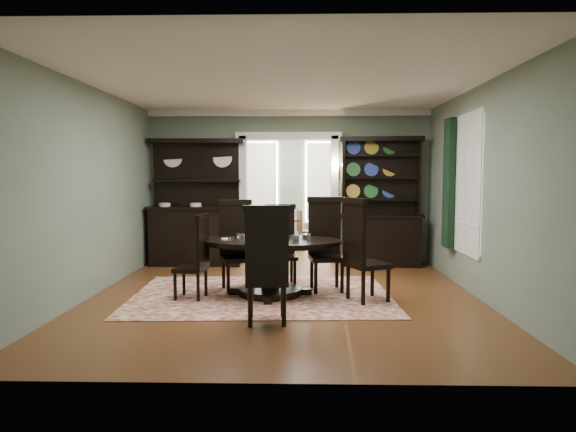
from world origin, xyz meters
The scene contains 19 objects.
room centered at (0.00, 0.04, 1.58)m, with size 5.51×6.01×3.01m.
parlor centered at (0.00, 5.53, 1.52)m, with size 3.51×3.50×3.01m.
doorway_trim centered at (0.00, 3.00, 1.62)m, with size 2.08×0.25×2.57m.
right_window centered at (2.69, 0.93, 1.60)m, with size 0.15×1.47×2.12m.
wall_sconce centered at (0.95, 2.85, 1.89)m, with size 0.27×0.21×0.21m.
rug centered at (-0.32, 0.14, 0.01)m, with size 3.67×2.65×0.01m, color maroon.
dining_table centered at (-0.20, 0.16, 0.57)m, with size 2.18×2.09×0.81m.
centerpiece centered at (-0.21, 0.24, 0.87)m, with size 1.31×0.84×0.22m.
chair_far_left centered at (-0.74, 0.58, 0.71)m, with size 0.63×0.61×1.36m.
chair_far_mid centered at (-0.07, 0.92, 0.67)m, with size 0.54×0.52×1.27m.
chair_far_right centered at (0.61, 0.56, 0.74)m, with size 0.58×0.55×1.41m.
chair_end_left centered at (-1.20, -0.11, 0.63)m, with size 0.47×0.49×1.19m.
chair_end_right centered at (1.06, -0.21, 0.75)m, with size 0.68×0.69×1.43m.
chair_near centered at (-0.15, -1.33, 0.73)m, with size 0.55×0.52×1.40m.
sideboard centered at (-1.78, 2.72, 0.85)m, with size 1.85×0.67×2.43m.
welsh_dresser centered at (1.79, 2.73, 0.89)m, with size 1.63×0.73×2.46m.
parlor_table centered at (-0.15, 4.72, 0.46)m, with size 0.76×0.76×0.71m.
parlor_chair_left centered at (-0.41, 4.78, 0.55)m, with size 0.48×0.47×1.04m.
parlor_chair_right centered at (0.32, 4.53, 0.50)m, with size 0.43×0.42×0.93m.
Camera 1 is at (0.23, -7.15, 1.74)m, focal length 32.00 mm.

